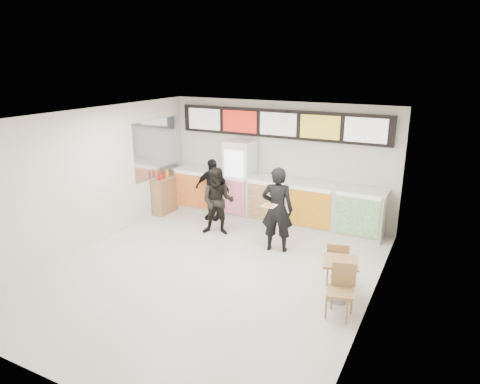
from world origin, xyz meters
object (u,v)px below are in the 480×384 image
Objects in this scene: service_counter at (272,200)px; drinks_fridge at (240,179)px; customer_main at (277,210)px; condiment_ledge at (166,195)px; customer_mid at (212,189)px; customer_left at (218,202)px; cafe_table at (340,273)px.

drinks_fridge reaches higher than service_counter.
drinks_fridge is 2.34m from customer_main.
customer_main is 1.63× the size of condiment_ledge.
customer_mid is 1.40× the size of condiment_ledge.
condiment_ledge is (-1.88, -0.70, -0.51)m from drinks_fridge.
drinks_fridge reaches higher than customer_mid.
customer_mid is 1.42m from condiment_ledge.
customer_left is 1.01× the size of customer_mid.
customer_mid reaches higher than cafe_table.
condiment_ledge is at bearing 141.85° from cafe_table.
service_counter is at bearing 41.69° from customer_left.
customer_left reaches higher than cafe_table.
cafe_table is at bearing -23.20° from condiment_ledge.
customer_main is (1.71, -1.59, -0.07)m from drinks_fridge.
service_counter is 1.56m from customer_mid.
customer_mid is (-0.51, -0.56, -0.21)m from drinks_fridge.
customer_main reaches higher than condiment_ledge.
condiment_ledge is at bearing -159.67° from drinks_fridge.
condiment_ledge is (-2.02, 0.68, -0.32)m from customer_left.
service_counter is 1.03m from drinks_fridge.
cafe_table is 5.79m from condiment_ledge.
drinks_fridge is 2.07m from condiment_ledge.
service_counter is at bearing 13.60° from condiment_ledge.
drinks_fridge is 1.25× the size of customer_left.
drinks_fridge is 4.57m from cafe_table.
customer_mid is at bearing 110.22° from customer_left.
condiment_ledge is (-2.82, -0.68, -0.08)m from service_counter.
condiment_ledge is at bearing 143.69° from customer_left.
customer_main reaches higher than customer_left.
drinks_fridge is 1.26× the size of customer_mid.
customer_left is (-1.58, 0.22, -0.12)m from customer_main.
drinks_fridge is at bearing 42.74° from customer_mid.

